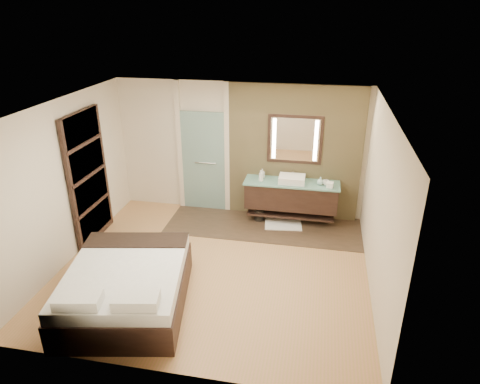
% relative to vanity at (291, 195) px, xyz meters
% --- Properties ---
extents(floor, '(5.00, 5.00, 0.00)m').
position_rel_vanity_xyz_m(floor, '(-1.10, -1.92, -0.58)').
color(floor, '#AC8448').
rests_on(floor, ground).
extents(tile_strip, '(3.80, 1.30, 0.01)m').
position_rel_vanity_xyz_m(tile_strip, '(-0.50, -0.32, -0.57)').
color(tile_strip, '#35291D').
rests_on(tile_strip, floor).
extents(stone_wall, '(2.60, 0.08, 2.70)m').
position_rel_vanity_xyz_m(stone_wall, '(0.00, 0.29, 0.77)').
color(stone_wall, tan).
rests_on(stone_wall, floor).
extents(vanity, '(1.85, 0.55, 0.88)m').
position_rel_vanity_xyz_m(vanity, '(0.00, 0.00, 0.00)').
color(vanity, black).
rests_on(vanity, stone_wall).
extents(mirror_unit, '(1.06, 0.04, 0.96)m').
position_rel_vanity_xyz_m(mirror_unit, '(0.00, 0.24, 1.07)').
color(mirror_unit, black).
rests_on(mirror_unit, stone_wall).
extents(frosted_door, '(1.10, 0.12, 2.70)m').
position_rel_vanity_xyz_m(frosted_door, '(-1.85, 0.28, 0.56)').
color(frosted_door, silver).
rests_on(frosted_door, floor).
extents(shoji_partition, '(0.06, 1.20, 2.40)m').
position_rel_vanity_xyz_m(shoji_partition, '(-3.53, -1.32, 0.63)').
color(shoji_partition, black).
rests_on(shoji_partition, floor).
extents(bed, '(1.98, 2.31, 0.79)m').
position_rel_vanity_xyz_m(bed, '(-2.10, -3.08, -0.25)').
color(bed, black).
rests_on(bed, floor).
extents(bath_mat, '(0.77, 0.58, 0.02)m').
position_rel_vanity_xyz_m(bath_mat, '(-0.12, -0.19, -0.56)').
color(bath_mat, white).
rests_on(bath_mat, floor).
extents(waste_bin, '(0.26, 0.26, 0.26)m').
position_rel_vanity_xyz_m(waste_bin, '(-0.62, -0.07, -0.45)').
color(waste_bin, black).
rests_on(waste_bin, floor).
extents(tissue_box, '(0.14, 0.14, 0.10)m').
position_rel_vanity_xyz_m(tissue_box, '(0.73, -0.13, 0.33)').
color(tissue_box, white).
rests_on(tissue_box, vanity).
extents(soap_bottle_a, '(0.11, 0.11, 0.23)m').
position_rel_vanity_xyz_m(soap_bottle_a, '(-0.60, -0.07, 0.40)').
color(soap_bottle_a, white).
rests_on(soap_bottle_a, vanity).
extents(soap_bottle_b, '(0.11, 0.11, 0.18)m').
position_rel_vanity_xyz_m(soap_bottle_b, '(-0.60, 0.12, 0.38)').
color(soap_bottle_b, '#B2B2B2').
rests_on(soap_bottle_b, vanity).
extents(soap_bottle_c, '(0.14, 0.14, 0.15)m').
position_rel_vanity_xyz_m(soap_bottle_c, '(0.54, -0.03, 0.36)').
color(soap_bottle_c, '#AEDBDA').
rests_on(soap_bottle_c, vanity).
extents(cup, '(0.15, 0.15, 0.09)m').
position_rel_vanity_xyz_m(cup, '(0.65, -0.02, 0.33)').
color(cup, white).
rests_on(cup, vanity).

